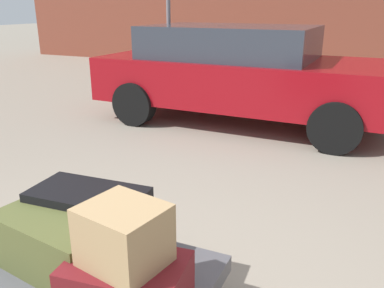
{
  "coord_description": "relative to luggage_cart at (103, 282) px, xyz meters",
  "views": [
    {
      "loc": [
        1.2,
        -1.48,
        1.7
      ],
      "look_at": [
        0.0,
        1.2,
        0.69
      ],
      "focal_mm": 37.85,
      "sensor_mm": 36.0,
      "label": 1
    }
  ],
  "objects": [
    {
      "name": "parked_car",
      "position": [
        -0.59,
        4.32,
        0.49
      ],
      "size": [
        4.34,
        2.0,
        1.42
      ],
      "color": "maroon",
      "rests_on": "ground_plane"
    },
    {
      "name": "no_parking_sign",
      "position": [
        -2.06,
        4.86,
        1.3
      ],
      "size": [
        0.49,
        0.12,
        2.55
      ],
      "color": "slate",
      "rests_on": "ground_plane"
    },
    {
      "name": "suitcase_maroon_front_left",
      "position": [
        0.29,
        -0.18,
        0.2
      ],
      "size": [
        0.58,
        0.43,
        0.26
      ],
      "primitive_type": "cube",
      "rotation": [
        0.0,
        0.0,
        0.11
      ],
      "color": "maroon",
      "rests_on": "luggage_cart"
    },
    {
      "name": "duffel_bag_black_rear_right",
      "position": [
        -0.2,
        0.19,
        0.25
      ],
      "size": [
        0.68,
        0.39,
        0.36
      ],
      "primitive_type": "cube",
      "rotation": [
        0.0,
        0.0,
        0.06
      ],
      "color": "black",
      "rests_on": "luggage_cart"
    },
    {
      "name": "duffel_bag_olive_center",
      "position": [
        -0.24,
        -0.1,
        0.22
      ],
      "size": [
        0.7,
        0.38,
        0.31
      ],
      "primitive_type": "cube",
      "rotation": [
        0.0,
        0.0,
        -0.15
      ],
      "color": "#4C5128",
      "rests_on": "luggage_cart"
    },
    {
      "name": "luggage_cart",
      "position": [
        0.0,
        0.0,
        0.0
      ],
      "size": [
        1.19,
        0.84,
        0.34
      ],
      "color": "#4C4C51",
      "rests_on": "ground_plane"
    },
    {
      "name": "duffel_bag_tan_topmost_pile",
      "position": [
        0.29,
        -0.18,
        0.47
      ],
      "size": [
        0.4,
        0.37,
        0.28
      ],
      "primitive_type": "cube",
      "rotation": [
        0.0,
        0.0,
        -0.2
      ],
      "color": "#9E7F56",
      "rests_on": "suitcase_maroon_front_left"
    }
  ]
}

